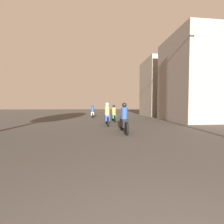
{
  "coord_description": "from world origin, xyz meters",
  "views": [
    {
      "loc": [
        -0.57,
        -0.16,
        1.39
      ],
      "look_at": [
        1.48,
        17.72,
        0.64
      ],
      "focal_mm": 24.0,
      "sensor_mm": 36.0,
      "label": 1
    }
  ],
  "objects": [
    {
      "name": "motorcycle_green",
      "position": [
        1.07,
        12.82,
        0.59
      ],
      "size": [
        0.6,
        2.02,
        1.48
      ],
      "rotation": [
        0.0,
        0.0,
        0.13
      ],
      "color": "black",
      "rests_on": "ground_plane"
    },
    {
      "name": "motorcycle_white",
      "position": [
        -0.86,
        17.85,
        0.58
      ],
      "size": [
        0.6,
        2.08,
        1.46
      ],
      "rotation": [
        0.0,
        0.0,
        -0.17
      ],
      "color": "black",
      "rests_on": "ground_plane"
    },
    {
      "name": "motorcycle_black",
      "position": [
        0.91,
        7.38,
        0.62
      ],
      "size": [
        0.6,
        1.93,
        1.55
      ],
      "rotation": [
        0.0,
        0.0,
        -0.15
      ],
      "color": "black",
      "rests_on": "ground_plane"
    },
    {
      "name": "motorcycle_blue",
      "position": [
        0.29,
        10.4,
        0.64
      ],
      "size": [
        0.6,
        2.0,
        1.61
      ],
      "rotation": [
        0.0,
        0.0,
        -0.16
      ],
      "color": "black",
      "rests_on": "ground_plane"
    },
    {
      "name": "building_right_far",
      "position": [
        8.89,
        19.85,
        3.82
      ],
      "size": [
        5.23,
        5.09,
        7.63
      ],
      "color": "gray",
      "rests_on": "ground_plane"
    },
    {
      "name": "building_right_near",
      "position": [
        9.04,
        12.6,
        3.8
      ],
      "size": [
        5.86,
        5.39,
        7.61
      ],
      "color": "gray",
      "rests_on": "ground_plane"
    }
  ]
}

